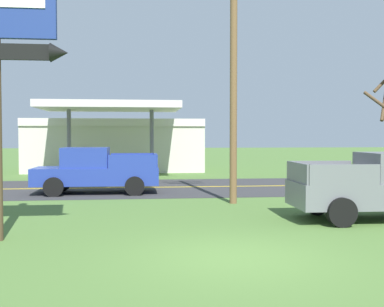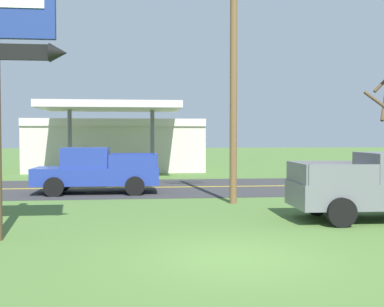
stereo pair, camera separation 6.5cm
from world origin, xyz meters
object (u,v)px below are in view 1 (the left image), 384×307
utility_pole (234,61)px  pickup_grey_parked_on_lawn (384,187)px  gas_station (116,143)px  pickup_blue_on_road (95,171)px

utility_pole → pickup_grey_parked_on_lawn: bearing=-45.3°
gas_station → pickup_grey_parked_on_lawn: size_ratio=2.29×
gas_station → pickup_blue_on_road: 13.36m
pickup_blue_on_road → gas_station: bearing=89.2°
utility_pole → gas_station: size_ratio=0.80×
utility_pole → pickup_blue_on_road: size_ratio=1.85×
utility_pole → gas_station: utility_pole is taller
utility_pole → pickup_grey_parked_on_lawn: utility_pole is taller
gas_station → utility_pole: bearing=-73.2°
utility_pole → pickup_blue_on_road: 7.57m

